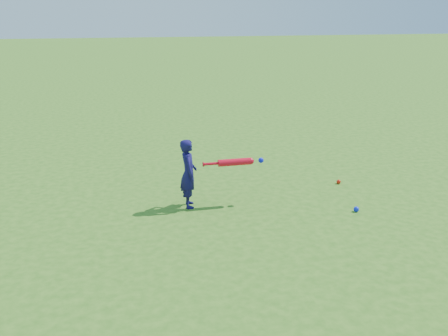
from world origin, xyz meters
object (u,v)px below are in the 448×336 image
Objects in this scene: child at (188,173)px; bat_swing at (237,162)px; ground_ball_blue at (356,209)px; ground_ball_red at (339,182)px.

bat_swing is (0.68, -0.04, 0.13)m from child.
child is 13.03× the size of ground_ball_blue.
child is at bearing 175.36° from bat_swing.
child is at bearing -170.04° from ground_ball_red.
child reaches higher than ground_ball_blue.
bat_swing is (-1.75, -0.47, 0.58)m from ground_ball_red.
bat_swing reaches higher than ground_ball_blue.
ground_ball_red is 0.92× the size of ground_ball_blue.
ground_ball_blue is 1.74m from bat_swing.
ground_ball_blue is (-0.24, -1.09, 0.00)m from ground_ball_red.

